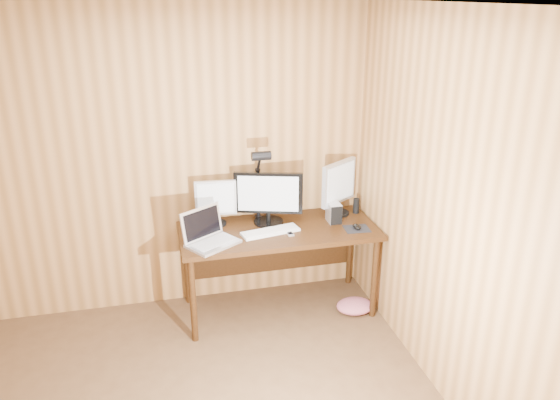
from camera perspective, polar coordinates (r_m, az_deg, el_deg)
name	(u,v)px	position (r m, az deg, el deg)	size (l,w,h in m)	color
room_shell	(167,288)	(2.66, -11.76, -8.97)	(4.00, 4.00, 4.00)	#52371F
desk	(277,239)	(4.55, -0.36, -4.07)	(1.60, 0.70, 0.75)	#321B0A
monitor_center	(268,197)	(4.46, -1.23, 0.29)	(0.55, 0.25, 0.44)	black
monitor_left	(216,202)	(4.47, -6.72, -0.17)	(0.34, 0.16, 0.38)	black
monitor_right	(339,186)	(4.66, 6.16, 1.44)	(0.37, 0.27, 0.47)	black
laptop	(208,235)	(4.21, -7.51, -3.65)	(0.46, 0.44, 0.27)	silver
keyboard	(270,231)	(4.36, -1.01, -3.30)	(0.49, 0.23, 0.02)	white
mousepad	(357,229)	(4.48, 8.02, -2.99)	(0.20, 0.16, 0.00)	black
mouse	(357,226)	(4.47, 8.04, -2.75)	(0.07, 0.11, 0.04)	black
hard_drive	(334,213)	(4.56, 5.65, -1.33)	(0.10, 0.15, 0.16)	silver
phone	(290,234)	(4.34, 1.04, -3.53)	(0.05, 0.09, 0.01)	silver
speaker	(356,206)	(4.77, 7.96, -0.60)	(0.05, 0.05, 0.13)	black
desk_lamp	(260,175)	(4.42, -2.13, 2.65)	(0.15, 0.22, 0.67)	black
fabric_pile	(355,306)	(4.77, 7.81, -10.92)	(0.32, 0.26, 0.10)	#BD5B6B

